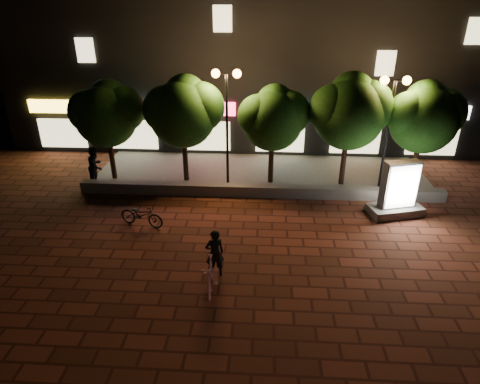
# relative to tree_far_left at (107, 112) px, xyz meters

# --- Properties ---
(ground) EXTENTS (80.00, 80.00, 0.00)m
(ground) POSITION_rel_tree_far_left_xyz_m (6.95, -5.46, -3.29)
(ground) COLOR maroon
(ground) RESTS_ON ground
(retaining_wall) EXTENTS (16.00, 0.45, 0.50)m
(retaining_wall) POSITION_rel_tree_far_left_xyz_m (6.95, -1.46, -3.04)
(retaining_wall) COLOR slate
(retaining_wall) RESTS_ON ground
(sidewalk) EXTENTS (16.00, 5.00, 0.08)m
(sidewalk) POSITION_rel_tree_far_left_xyz_m (6.95, 1.04, -3.25)
(sidewalk) COLOR slate
(sidewalk) RESTS_ON ground
(building_block) EXTENTS (28.00, 8.12, 11.30)m
(building_block) POSITION_rel_tree_far_left_xyz_m (6.94, 7.53, 1.70)
(building_block) COLOR black
(building_block) RESTS_ON ground
(tree_far_left) EXTENTS (3.36, 2.80, 4.63)m
(tree_far_left) POSITION_rel_tree_far_left_xyz_m (0.00, 0.00, 0.00)
(tree_far_left) COLOR #311C13
(tree_far_left) RESTS_ON sidewalk
(tree_left) EXTENTS (3.60, 3.00, 4.89)m
(tree_left) POSITION_rel_tree_far_left_xyz_m (3.50, 0.00, 0.15)
(tree_left) COLOR #311C13
(tree_left) RESTS_ON sidewalk
(tree_mid) EXTENTS (3.24, 2.70, 4.50)m
(tree_mid) POSITION_rel_tree_far_left_xyz_m (7.50, -0.00, -0.08)
(tree_mid) COLOR #311C13
(tree_mid) RESTS_ON sidewalk
(tree_right) EXTENTS (3.72, 3.10, 5.07)m
(tree_right) POSITION_rel_tree_far_left_xyz_m (10.80, 0.00, 0.27)
(tree_right) COLOR #311C13
(tree_right) RESTS_ON sidewalk
(tree_far_right) EXTENTS (3.48, 2.90, 4.76)m
(tree_far_right) POSITION_rel_tree_far_left_xyz_m (14.00, 0.00, 0.08)
(tree_far_right) COLOR #311C13
(tree_far_right) RESTS_ON sidewalk
(street_lamp_left) EXTENTS (1.26, 0.36, 5.18)m
(street_lamp_left) POSITION_rel_tree_far_left_xyz_m (5.45, -0.26, 0.74)
(street_lamp_left) COLOR black
(street_lamp_left) RESTS_ON sidewalk
(street_lamp_right) EXTENTS (1.26, 0.36, 4.98)m
(street_lamp_right) POSITION_rel_tree_far_left_xyz_m (12.45, -0.26, 0.60)
(street_lamp_right) COLOR black
(street_lamp_right) RESTS_ON sidewalk
(ad_kiosk) EXTENTS (2.32, 1.59, 2.29)m
(ad_kiosk) POSITION_rel_tree_far_left_xyz_m (12.48, -2.78, -2.37)
(ad_kiosk) COLOR slate
(ad_kiosk) RESTS_ON ground
(scooter_pink) EXTENTS (0.60, 1.72, 1.02)m
(scooter_pink) POSITION_rel_tree_far_left_xyz_m (5.60, -7.93, -2.78)
(scooter_pink) COLOR pink
(scooter_pink) RESTS_ON ground
(rider) EXTENTS (0.71, 0.59, 1.66)m
(rider) POSITION_rel_tree_far_left_xyz_m (5.67, -7.26, -2.46)
(rider) COLOR black
(rider) RESTS_ON ground
(scooter_parked) EXTENTS (1.89, 1.06, 0.94)m
(scooter_parked) POSITION_rel_tree_far_left_xyz_m (2.49, -4.33, -2.82)
(scooter_parked) COLOR black
(scooter_parked) RESTS_ON ground
(pedestrian) EXTENTS (0.76, 0.94, 1.81)m
(pedestrian) POSITION_rel_tree_far_left_xyz_m (-0.55, -0.85, -2.31)
(pedestrian) COLOR black
(pedestrian) RESTS_ON sidewalk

